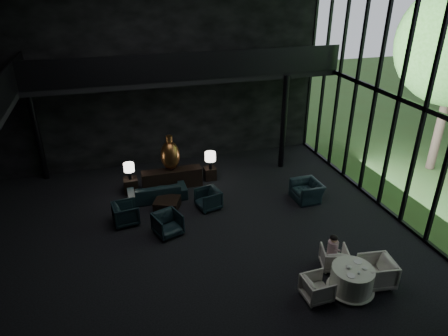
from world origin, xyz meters
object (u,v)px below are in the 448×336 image
object	(u,v)px
side_table_right	(210,173)
sofa	(157,189)
lounge_armchair_east	(208,198)
dining_chair_west	(317,288)
table_lamp_right	(210,157)
lounge_armchair_south	(168,222)
coffee_table	(167,204)
side_table_left	(131,185)
table_lamp_left	(129,168)
window_armchair	(307,188)
bronze_urn	(170,155)
dining_chair_east	(377,269)
dining_table	(351,281)
child	(333,245)
console	(172,178)
lounge_armchair_west	(126,212)
dining_chair_north	(334,257)

from	to	relation	value
side_table_right	sofa	distance (m)	2.52
lounge_armchair_east	dining_chair_west	size ratio (longest dim) A/B	1.25
table_lamp_right	lounge_armchair_east	world-z (taller)	table_lamp_right
lounge_armchair_south	dining_chair_west	size ratio (longest dim) A/B	1.32
coffee_table	lounge_armchair_south	bearing A→B (deg)	-98.21
side_table_left	coffee_table	world-z (taller)	side_table_left
table_lamp_left	dining_chair_west	xyz separation A→B (m)	(4.17, -7.08, -0.71)
side_table_left	dining_chair_west	bearing A→B (deg)	-59.66
table_lamp_right	window_armchair	world-z (taller)	table_lamp_right
side_table_left	lounge_armchair_south	size ratio (longest dim) A/B	0.64
dining_chair_west	table_lamp_left	bearing A→B (deg)	28.35
bronze_urn	dining_chair_east	xyz separation A→B (m)	(4.36, -7.15, -0.86)
dining_table	child	distance (m)	1.12
console	dining_chair_east	xyz separation A→B (m)	(4.36, -7.04, 0.11)
console	lounge_armchair_south	bearing A→B (deg)	-102.28
side_table_right	sofa	world-z (taller)	sofa
dining_table	dining_chair_east	bearing A→B (deg)	4.69
dining_chair_east	table_lamp_right	bearing A→B (deg)	-150.70
lounge_armchair_west	coffee_table	bearing A→B (deg)	-77.19
bronze_urn	dining_chair_west	world-z (taller)	bronze_urn
table_lamp_right	dining_chair_north	distance (m)	6.58
table_lamp_left	sofa	world-z (taller)	table_lamp_left
sofa	dining_chair_west	bearing A→B (deg)	117.37
dining_table	dining_chair_north	world-z (taller)	dining_table
side_table_left	lounge_armchair_west	bearing A→B (deg)	-98.88
table_lamp_left	dining_chair_east	world-z (taller)	table_lamp_left
console	bronze_urn	world-z (taller)	bronze_urn
bronze_urn	side_table_left	size ratio (longest dim) A/B	2.41
table_lamp_left	dining_chair_west	world-z (taller)	table_lamp_left
bronze_urn	sofa	xyz separation A→B (m)	(-0.70, -0.90, -0.90)
table_lamp_right	dining_chair_west	size ratio (longest dim) A/B	1.08
table_lamp_left	window_armchair	bearing A→B (deg)	-20.99
dining_table	child	size ratio (longest dim) A/B	1.95
lounge_armchair_west	dining_chair_north	world-z (taller)	lounge_armchair_west
lounge_armchair_east	side_table_left	bearing A→B (deg)	-140.76
lounge_armchair_east	child	world-z (taller)	child
dining_chair_north	dining_chair_west	bearing A→B (deg)	59.58
lounge_armchair_east	console	bearing A→B (deg)	-166.57
table_lamp_right	child	distance (m)	6.50
coffee_table	dining_chair_north	distance (m)	6.10
coffee_table	dining_chair_west	distance (m)	6.28
table_lamp_right	coffee_table	world-z (taller)	table_lamp_right
side_table_right	table_lamp_right	xyz separation A→B (m)	(-0.00, -0.12, 0.78)
bronze_urn	lounge_armchair_west	world-z (taller)	bronze_urn
window_armchair	dining_chair_north	world-z (taller)	window_armchair
bronze_urn	dining_chair_west	bearing A→B (deg)	-70.36
lounge_armchair_south	dining_chair_east	xyz separation A→B (m)	(5.05, -3.90, 0.04)
bronze_urn	table_lamp_right	distance (m)	1.63
bronze_urn	table_lamp_left	size ratio (longest dim) A/B	2.08
side_table_right	table_lamp_right	size ratio (longest dim) A/B	0.70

